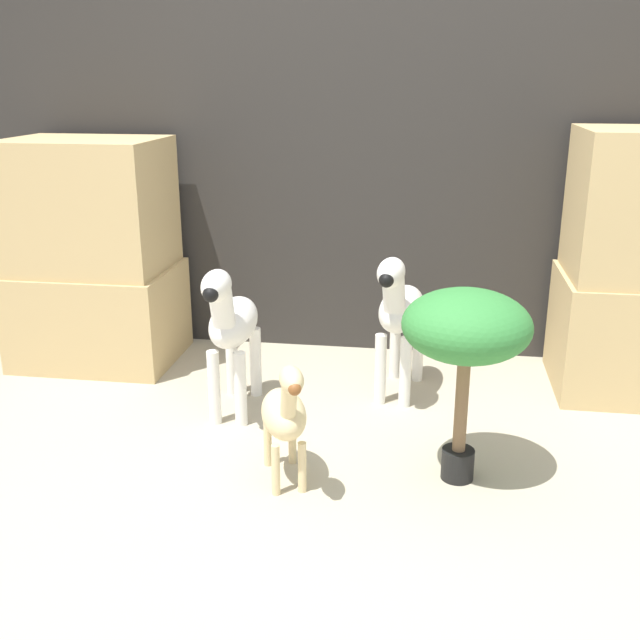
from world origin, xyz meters
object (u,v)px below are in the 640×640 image
zebra_right (399,310)px  giraffe_figurine (285,412)px  zebra_left (231,324)px  potted_palm_front (466,331)px

zebra_right → giraffe_figurine: 0.87m
zebra_right → zebra_left: bearing=-156.7°
zebra_right → giraffe_figurine: (-0.34, -0.79, -0.13)m
potted_palm_front → zebra_right: bearing=109.9°
zebra_right → potted_palm_front: size_ratio=0.97×
zebra_right → zebra_left: size_ratio=1.00×
zebra_left → giraffe_figurine: (0.32, -0.51, -0.13)m
giraffe_figurine → potted_palm_front: 0.66m
giraffe_figurine → zebra_left: bearing=121.9°
zebra_left → giraffe_figurine: size_ratio=1.36×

